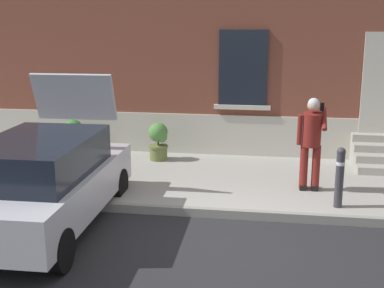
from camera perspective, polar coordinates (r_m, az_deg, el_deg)
name	(u,v)px	position (r m, az deg, el deg)	size (l,w,h in m)	color
ground_plane	(210,240)	(7.89, 1.98, -10.65)	(80.00, 80.00, 0.00)	#232326
sidewalk	(226,180)	(10.47, 3.82, -4.04)	(24.00, 3.60, 0.15)	#99968E
curb_edge	(216,213)	(8.72, 2.73, -7.69)	(24.00, 0.12, 0.15)	gray
hatchback_car_silver	(44,180)	(8.38, -16.17, -3.89)	(1.84, 4.09, 2.34)	#B7B7BF
bollard_near_person	(340,175)	(8.95, 16.14, -3.36)	(0.15, 0.15, 1.04)	#333338
person_on_phone	(311,138)	(9.58, 13.17, 0.63)	(0.51, 0.48, 1.75)	maroon
planter_charcoal	(74,136)	(12.27, -13.03, 0.82)	(0.44, 0.44, 0.86)	#2D2D30
planter_olive	(159,140)	(11.60, -3.75, 0.42)	(0.44, 0.44, 0.86)	#606B38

